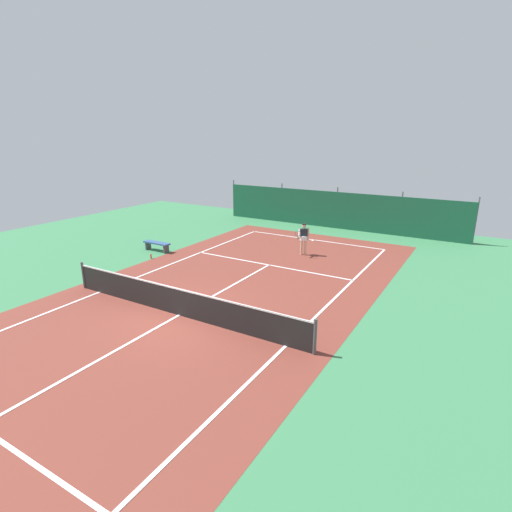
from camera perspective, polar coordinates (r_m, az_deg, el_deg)
The scene contains 9 objects.
ground_plane at distance 14.20m, azimuth -10.88°, elevation -8.30°, with size 36.00×36.00×0.00m, color #387A4C.
court_surface at distance 14.20m, azimuth -10.88°, elevation -8.29°, with size 11.02×26.60×0.01m.
tennis_net at distance 13.99m, azimuth -11.00°, elevation -6.41°, with size 10.12×0.10×1.10m.
back_fence at distance 27.46m, azimuth 11.65°, elevation 5.48°, with size 16.30×0.98×2.70m.
tennis_player at distance 20.58m, azimuth 6.81°, elevation 2.73°, with size 0.57×0.83×1.64m.
tennis_ball_near_player at distance 23.67m, azimuth 2.92°, elevation 2.40°, with size 0.07×0.07×0.07m, color #CCDB33.
parked_car at distance 30.36m, azimuth 11.47°, elevation 6.90°, with size 2.29×4.34×1.68m.
courtside_bench at distance 21.92m, azimuth -13.97°, elevation 1.64°, with size 1.60×0.40×0.49m.
water_bottle at distance 20.72m, azimuth -14.75°, elevation -0.04°, with size 0.08×0.08×0.24m, color #D84C38.
Camera 1 is at (8.71, -9.48, 6.00)m, focal length 28.04 mm.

